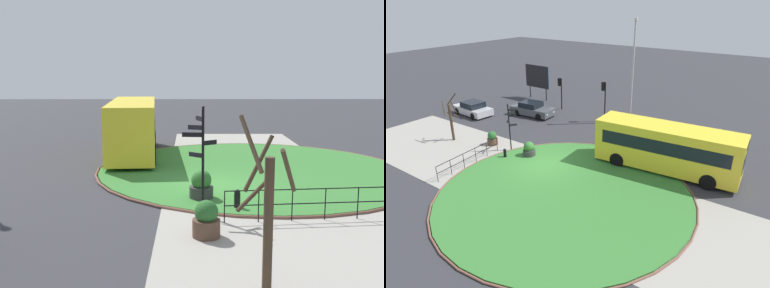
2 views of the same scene
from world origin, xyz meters
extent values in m
plane|color=#333338|center=(0.00, 0.00, 0.00)|extent=(120.00, 120.00, 0.00)
cube|color=#9E998E|center=(0.00, -1.99, 0.01)|extent=(32.00, 8.01, 0.02)
cylinder|color=#387A33|center=(3.37, -2.05, 0.05)|extent=(14.83, 14.83, 0.10)
torus|color=brown|center=(3.37, -2.05, 0.06)|extent=(15.14, 15.14, 0.11)
cylinder|color=black|center=(-3.73, 0.59, 1.78)|extent=(0.09, 0.09, 3.56)
sphere|color=black|center=(-3.73, 0.59, 3.61)|extent=(0.10, 0.10, 0.10)
cube|color=black|center=(-3.44, 0.71, 3.22)|extent=(0.50, 0.23, 0.15)
cube|color=black|center=(-3.62, 0.85, 2.95)|extent=(0.21, 0.46, 0.15)
cube|color=black|center=(-3.69, 0.95, 2.72)|extent=(0.10, 0.64, 0.15)
cube|color=black|center=(-3.57, 0.34, 2.44)|extent=(0.29, 0.43, 0.15)
cube|color=black|center=(-3.54, 0.83, 2.03)|extent=(0.35, 0.44, 0.15)
cylinder|color=black|center=(-3.11, -0.62, 0.30)|extent=(0.22, 0.22, 0.60)
sphere|color=black|center=(-3.11, -0.62, 0.64)|extent=(0.21, 0.21, 0.21)
cube|color=black|center=(-4.26, -2.79, 1.05)|extent=(0.55, 5.44, 0.03)
cube|color=black|center=(-4.26, -2.79, 0.58)|extent=(0.55, 5.44, 0.03)
cylinder|color=black|center=(-4.52, -0.07, 0.53)|extent=(0.04, 0.04, 1.05)
cylinder|color=black|center=(-4.42, -1.16, 0.53)|extent=(0.04, 0.04, 1.05)
cylinder|color=black|center=(-4.31, -2.25, 0.53)|extent=(0.04, 0.04, 1.05)
cylinder|color=black|center=(-4.21, -3.33, 0.53)|extent=(0.04, 0.04, 1.05)
cylinder|color=black|center=(-4.10, -4.42, 0.53)|extent=(0.04, 0.04, 1.05)
cylinder|color=black|center=(-4.00, -5.51, 0.53)|extent=(0.04, 0.04, 1.05)
cube|color=yellow|center=(7.01, 4.20, 1.69)|extent=(9.48, 3.12, 2.83)
cube|color=black|center=(6.92, 5.41, 2.09)|extent=(8.18, 0.65, 0.88)
cube|color=black|center=(7.11, 2.99, 2.09)|extent=(8.18, 0.65, 0.88)
cube|color=black|center=(11.68, 4.56, 1.83)|extent=(0.17, 1.97, 1.10)
cube|color=black|center=(11.68, 4.56, 2.88)|extent=(0.12, 1.32, 0.28)
cylinder|color=black|center=(9.91, 5.53, 0.50)|extent=(1.02, 0.38, 1.00)
cylinder|color=black|center=(10.07, 3.33, 0.50)|extent=(1.02, 0.38, 1.00)
cylinder|color=black|center=(3.96, 5.07, 0.50)|extent=(1.02, 0.38, 1.00)
cylinder|color=black|center=(4.12, 2.87, 0.50)|extent=(1.02, 0.38, 1.00)
cube|color=#B7B7BC|center=(-13.06, 4.57, 0.49)|extent=(4.34, 2.20, 0.62)
cube|color=black|center=(-12.89, 4.56, 1.07)|extent=(2.05, 1.81, 0.54)
cube|color=#EAEACC|center=(-15.21, 4.16, 0.52)|extent=(0.03, 0.20, 0.12)
cube|color=#EAEACC|center=(-15.13, 5.29, 0.52)|extent=(0.03, 0.20, 0.12)
cylinder|color=black|center=(-14.42, 3.80, 0.32)|extent=(0.65, 0.27, 0.64)
cylinder|color=black|center=(-14.30, 5.53, 0.32)|extent=(0.65, 0.27, 0.64)
cylinder|color=black|center=(-11.82, 3.61, 0.32)|extent=(0.65, 0.27, 0.64)
cylinder|color=black|center=(-11.69, 5.35, 0.32)|extent=(0.65, 0.27, 0.64)
cube|color=#474C51|center=(-8.03, 7.77, 0.52)|extent=(4.39, 2.12, 0.68)
cube|color=black|center=(-8.20, 7.76, 1.10)|extent=(2.06, 1.72, 0.49)
cube|color=#EAEACC|center=(-5.93, 8.48, 0.55)|extent=(0.04, 0.20, 0.12)
cube|color=#EAEACC|center=(-5.85, 7.41, 0.55)|extent=(0.04, 0.20, 0.12)
cylinder|color=black|center=(-6.77, 8.69, 0.32)|extent=(0.66, 0.27, 0.64)
cylinder|color=black|center=(-6.64, 7.07, 0.32)|extent=(0.66, 0.27, 0.64)
cylinder|color=black|center=(-9.41, 8.48, 0.32)|extent=(0.66, 0.27, 0.64)
cylinder|color=black|center=(-9.28, 6.86, 0.32)|extent=(0.66, 0.27, 0.64)
cylinder|color=black|center=(-6.93, 11.03, 1.61)|extent=(0.11, 0.11, 3.22)
cube|color=black|center=(-7.13, 10.98, 2.83)|extent=(0.31, 0.31, 0.78)
sphere|color=black|center=(-7.28, 10.95, 3.08)|extent=(0.16, 0.16, 0.16)
sphere|color=black|center=(-7.28, 10.95, 2.83)|extent=(0.16, 0.16, 0.16)
sphere|color=green|center=(-7.28, 10.95, 2.59)|extent=(0.16, 0.16, 0.16)
cylinder|color=black|center=(-1.35, 10.31, 1.85)|extent=(0.11, 0.11, 3.70)
cube|color=black|center=(-1.55, 10.27, 3.31)|extent=(0.31, 0.31, 0.78)
sphere|color=black|center=(-1.70, 10.24, 3.56)|extent=(0.16, 0.16, 0.16)
sphere|color=black|center=(-1.70, 10.24, 3.31)|extent=(0.16, 0.16, 0.16)
sphere|color=green|center=(-1.70, 10.24, 3.07)|extent=(0.16, 0.16, 0.16)
cylinder|color=#B7B7BC|center=(0.69, 11.45, 4.45)|extent=(0.16, 0.16, 8.90)
cylinder|color=silver|center=(0.69, 11.45, 9.02)|extent=(0.32, 0.32, 0.22)
cylinder|color=black|center=(-12.77, 12.65, 1.28)|extent=(0.12, 0.12, 2.56)
cylinder|color=black|center=(-10.35, 12.63, 1.28)|extent=(0.12, 0.12, 2.56)
cube|color=#1E66B2|center=(-11.56, 12.64, 2.56)|extent=(3.23, 0.15, 2.38)
cube|color=black|center=(-11.56, 12.57, 2.56)|extent=(3.33, 0.06, 2.48)
cylinder|color=#383838|center=(-1.88, 0.59, 0.26)|extent=(0.89, 0.89, 0.52)
sphere|color=#33702D|center=(-1.88, 0.59, 0.77)|extent=(0.76, 0.76, 0.76)
cylinder|color=brown|center=(-5.71, 0.54, 0.27)|extent=(0.81, 0.81, 0.54)
sphere|color=#286028|center=(-5.71, 0.54, 0.76)|extent=(0.69, 0.69, 0.69)
cylinder|color=#423323|center=(-9.01, -0.65, 1.50)|extent=(0.21, 0.21, 2.99)
cylinder|color=#423323|center=(-8.64, -0.37, 2.09)|extent=(0.66, 0.83, 0.63)
cylinder|color=#423323|center=(-9.17, -0.23, 3.31)|extent=(0.95, 0.44, 1.09)
cylinder|color=#423323|center=(-9.21, -1.00, 2.75)|extent=(0.80, 0.53, 1.05)
cylinder|color=#423323|center=(-8.69, -0.46, 2.80)|extent=(0.50, 0.74, 1.20)
camera|label=1|loc=(-18.20, 1.01, 4.75)|focal=42.31mm
camera|label=2|loc=(13.97, -15.77, 10.68)|focal=31.89mm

